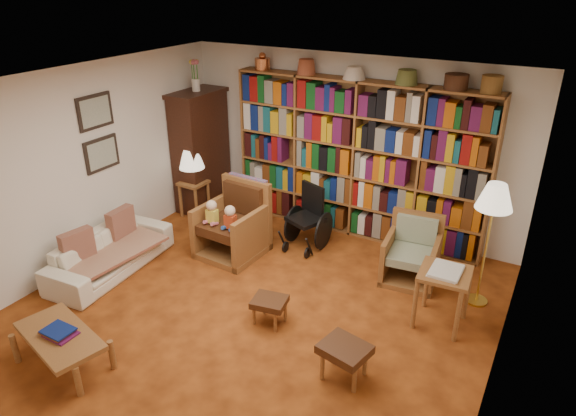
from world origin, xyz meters
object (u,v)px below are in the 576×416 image
Objects in this scene: side_table_papers at (444,281)px; coffee_table at (60,338)px; footstool_a at (269,303)px; armchair_leather at (236,224)px; footstool_b at (345,352)px; armchair_sage at (413,255)px; floor_lamp at (495,202)px; side_table_lamp at (194,191)px; sofa at (110,253)px; wheelchair at (308,219)px.

side_table_papers is 3.86m from coffee_table.
armchair_leather is at bearing 136.85° from footstool_a.
armchair_sage is at bearing 89.34° from footstool_b.
floor_lamp is 3.63× the size of footstool_a.
armchair_sage is 0.54× the size of floor_lamp.
side_table_lamp is 0.70× the size of armchair_sage.
wheelchair is at bearing -50.08° from sofa.
side_table_lamp is 3.47m from armchair_sage.
wheelchair is (1.87, 1.83, 0.14)m from sofa.
sofa reaches higher than footstool_b.
wheelchair is at bearing 0.62° from side_table_lamp.
wheelchair is (0.77, 0.63, -0.01)m from armchair_leather.
armchair_sage is (3.37, 1.73, 0.05)m from sofa.
footstool_b is 2.69m from coffee_table.
coffee_table is (-3.27, -3.05, -0.95)m from floor_lamp.
floor_lamp is at bearing 65.51° from footstool_b.
wheelchair reaches higher than sofa.
armchair_sage is 1.18× the size of side_table_papers.
armchair_sage is at bearing 52.74° from coffee_table.
side_table_lamp is at bearing 178.71° from armchair_sage.
wheelchair reaches higher than footstool_b.
footstool_b is at bearing -31.46° from side_table_lamp.
wheelchair is (1.97, 0.02, -0.02)m from side_table_lamp.
armchair_leather is 1.67m from footstool_a.
side_table_papers reaches higher than coffee_table.
sofa is 1.60× the size of coffee_table.
footstool_b is at bearing -114.28° from side_table_papers.
side_table_lamp is 2.99m from footstool_a.
side_table_papers is at bearing -4.91° from armchair_leather.
armchair_sage is (3.47, -0.08, -0.10)m from side_table_lamp.
side_table_papers is (-0.28, -0.61, -0.73)m from floor_lamp.
floor_lamp is at bearing -73.99° from sofa.
coffee_table is at bearing -105.84° from wheelchair.
armchair_leather is 2.69m from coffee_table.
wheelchair is (-1.50, 0.10, 0.09)m from armchair_sage.
armchair_sage is (2.27, 0.53, -0.10)m from armchair_leather.
side_table_papers reaches higher than sofa.
wheelchair is 2.23m from side_table_papers.
side_table_lamp reaches higher than sofa.
wheelchair is 1.83m from footstool_a.
coffee_table is at bearing -131.99° from footstool_a.
sofa is 1.75m from coffee_table.
footstool_a is at bearing -141.31° from floor_lamp.
side_table_lamp is (-0.10, 1.81, 0.16)m from sofa.
footstool_b is (3.35, -0.30, 0.05)m from sofa.
sofa is 2.14× the size of armchair_sage.
footstool_b is (-0.57, -1.26, -0.24)m from side_table_papers.
sofa is at bearing -152.84° from armchair_sage.
floor_lamp is at bearing 38.69° from footstool_a.
wheelchair is at bearing 176.21° from armchair_sage.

